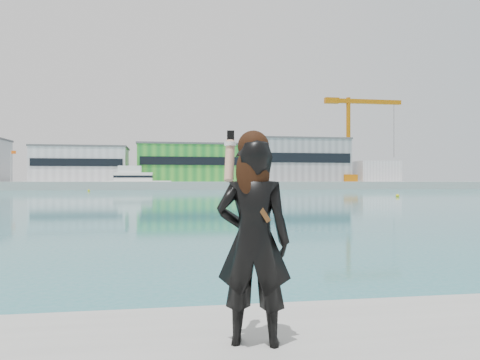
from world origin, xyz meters
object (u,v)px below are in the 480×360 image
object	(u,v)px
buoy_near	(397,197)
buoy_far	(89,191)
dock_crane	(352,136)
woman	(253,235)
motor_yacht	(136,181)

from	to	relation	value
buoy_near	buoy_far	distance (m)	63.44
dock_crane	buoy_far	size ratio (longest dim) A/B	48.00
buoy_near	woman	distance (m)	63.88
motor_yacht	woman	distance (m)	116.73
motor_yacht	buoy_far	xyz separation A→B (m)	(-8.69, -18.29, -2.21)
dock_crane	woman	size ratio (longest dim) A/B	12.78
dock_crane	motor_yacht	size ratio (longest dim) A/B	1.41
dock_crane	motor_yacht	xyz separation A→B (m)	(-60.31, -5.81, -12.86)
motor_yacht	buoy_far	size ratio (longest dim) A/B	34.09
dock_crane	woman	world-z (taller)	dock_crane
dock_crane	buoy_near	size ratio (longest dim) A/B	48.00
dock_crane	buoy_near	distance (m)	71.77
buoy_near	buoy_far	size ratio (longest dim) A/B	1.00
buoy_far	dock_crane	bearing A→B (deg)	19.25
motor_yacht	dock_crane	bearing A→B (deg)	8.21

